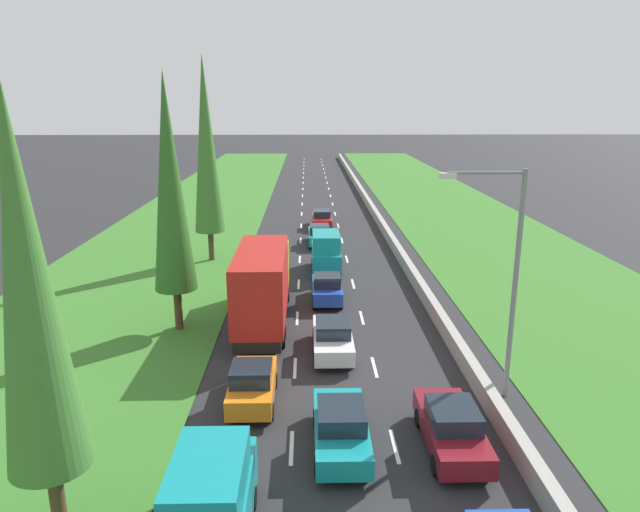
{
  "coord_description": "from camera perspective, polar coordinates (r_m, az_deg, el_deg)",
  "views": [
    {
      "loc": [
        -1.17,
        -1.99,
        11.28
      ],
      "look_at": [
        -0.25,
        38.79,
        0.32
      ],
      "focal_mm": 32.12,
      "sensor_mm": 36.0,
      "label": 1
    }
  ],
  "objects": [
    {
      "name": "ground_plane",
      "position": [
        63.02,
        -0.21,
        4.73
      ],
      "size": [
        300.0,
        300.0,
        0.0
      ],
      "primitive_type": "plane",
      "color": "#28282B",
      "rests_on": "ground"
    },
    {
      "name": "grass_verge_left",
      "position": [
        64.04,
        -11.64,
        4.61
      ],
      "size": [
        14.0,
        140.0,
        0.04
      ],
      "primitive_type": "cube",
      "color": "#387528",
      "rests_on": "ground"
    },
    {
      "name": "grass_verge_right",
      "position": [
        64.89,
        12.6,
        4.69
      ],
      "size": [
        14.0,
        140.0,
        0.04
      ],
      "primitive_type": "cube",
      "color": "#387528",
      "rests_on": "ground"
    },
    {
      "name": "median_barrier",
      "position": [
        63.31,
        4.97,
        5.11
      ],
      "size": [
        0.44,
        120.0,
        0.85
      ],
      "primitive_type": "cube",
      "color": "#9E9B93",
      "rests_on": "ground"
    },
    {
      "name": "lane_markings",
      "position": [
        63.02,
        -0.21,
        4.74
      ],
      "size": [
        3.64,
        116.0,
        0.01
      ],
      "color": "white",
      "rests_on": "ground"
    },
    {
      "name": "teal_van_left_lane",
      "position": [
        16.09,
        -10.8,
        -23.14
      ],
      "size": [
        1.96,
        4.9,
        2.82
      ],
      "color": "teal",
      "rests_on": "ground"
    },
    {
      "name": "teal_sedan_centre_lane",
      "position": [
        19.9,
        2.1,
        -16.69
      ],
      "size": [
        1.82,
        4.5,
        1.64
      ],
      "color": "teal",
      "rests_on": "ground"
    },
    {
      "name": "white_sedan_centre_lane",
      "position": [
        26.66,
        1.27,
        -8.08
      ],
      "size": [
        1.82,
        4.5,
        1.64
      ],
      "color": "white",
      "rests_on": "ground"
    },
    {
      "name": "blue_hatchback_centre_lane",
      "position": [
        33.3,
        0.69,
        -3.23
      ],
      "size": [
        1.74,
        3.9,
        1.72
      ],
      "color": "#1E47B7",
      "rests_on": "ground"
    },
    {
      "name": "teal_van_centre_lane",
      "position": [
        38.88,
        0.6,
        0.32
      ],
      "size": [
        1.96,
        4.9,
        2.82
      ],
      "color": "teal",
      "rests_on": "ground"
    },
    {
      "name": "teal_sedan_centre_lane_sixth",
      "position": [
        46.85,
        -0.07,
        2.13
      ],
      "size": [
        1.82,
        4.5,
        1.64
      ],
      "color": "teal",
      "rests_on": "ground"
    },
    {
      "name": "orange_hatchback_left_lane",
      "position": [
        22.63,
        -6.75,
        -12.55
      ],
      "size": [
        1.74,
        3.9,
        1.72
      ],
      "color": "orange",
      "rests_on": "ground"
    },
    {
      "name": "red_box_truck_left_lane",
      "position": [
        29.8,
        -5.7,
        -2.81
      ],
      "size": [
        2.46,
        9.4,
        4.18
      ],
      "color": "black",
      "rests_on": "ground"
    },
    {
      "name": "maroon_sedan_right_lane",
      "position": [
        20.38,
        12.97,
        -16.28
      ],
      "size": [
        1.82,
        4.5,
        1.64
      ],
      "color": "maroon",
      "rests_on": "ground"
    },
    {
      "name": "red_sedan_centre_lane",
      "position": [
        53.38,
        0.19,
        3.73
      ],
      "size": [
        1.82,
        4.5,
        1.64
      ],
      "color": "red",
      "rests_on": "ground"
    },
    {
      "name": "poplar_tree_nearest",
      "position": [
        15.3,
        -27.09,
        -2.75
      ],
      "size": [
        2.1,
        2.1,
        11.97
      ],
      "color": "#4C3823",
      "rests_on": "ground"
    },
    {
      "name": "poplar_tree_second",
      "position": [
        28.66,
        -14.74,
        6.89
      ],
      "size": [
        2.12,
        2.12,
        12.81
      ],
      "color": "#4C3823",
      "rests_on": "ground"
    },
    {
      "name": "poplar_tree_third",
      "position": [
        41.69,
        -11.28,
        10.71
      ],
      "size": [
        2.16,
        2.16,
        14.57
      ],
      "color": "#4C3823",
      "rests_on": "ground"
    },
    {
      "name": "street_light_mast",
      "position": [
        22.55,
        18.16,
        -1.28
      ],
      "size": [
        3.2,
        0.28,
        9.0
      ],
      "color": "gray",
      "rests_on": "ground"
    }
  ]
}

